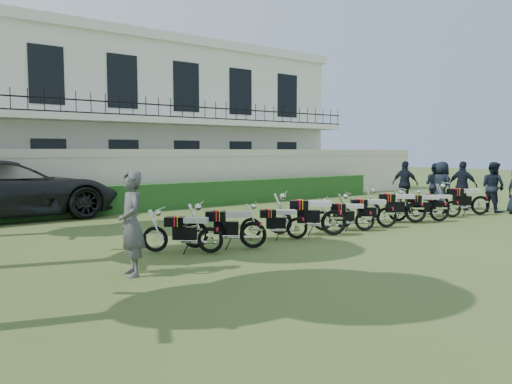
# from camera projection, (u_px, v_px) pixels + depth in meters

# --- Properties ---
(ground) EXTENTS (100.00, 100.00, 0.00)m
(ground) POSITION_uv_depth(u_px,v_px,m) (317.00, 231.00, 14.00)
(ground) COLOR #3E5120
(ground) RESTS_ON ground
(perimeter_wall) EXTENTS (30.00, 0.35, 2.30)m
(perimeter_wall) POSITION_uv_depth(u_px,v_px,m) (179.00, 177.00, 20.25)
(perimeter_wall) COLOR beige
(perimeter_wall) RESTS_ON ground
(hedge) EXTENTS (18.00, 0.60, 1.00)m
(hedge) POSITION_uv_depth(u_px,v_px,m) (211.00, 194.00, 20.28)
(hedge) COLOR #244D1B
(hedge) RESTS_ON ground
(building) EXTENTS (20.40, 9.60, 7.40)m
(building) POSITION_uv_depth(u_px,v_px,m) (121.00, 121.00, 24.77)
(building) COLOR white
(building) RESTS_ON ground
(motorcycle_0) EXTENTS (1.38, 1.26, 0.97)m
(motorcycle_0) POSITION_uv_depth(u_px,v_px,m) (210.00, 234.00, 10.78)
(motorcycle_0) COLOR black
(motorcycle_0) RESTS_ON ground
(motorcycle_1) EXTENTS (1.58, 1.27, 1.06)m
(motorcycle_1) POSITION_uv_depth(u_px,v_px,m) (253.00, 228.00, 11.30)
(motorcycle_1) COLOR black
(motorcycle_1) RESTS_ON ground
(motorcycle_2) EXTENTS (1.47, 1.01, 0.93)m
(motorcycle_2) POSITION_uv_depth(u_px,v_px,m) (297.00, 223.00, 12.54)
(motorcycle_2) COLOR black
(motorcycle_2) RESTS_ON ground
(motorcycle_3) EXTENTS (1.57, 1.51, 1.13)m
(motorcycle_3) POSITION_uv_depth(u_px,v_px,m) (334.00, 216.00, 13.05)
(motorcycle_3) COLOR black
(motorcycle_3) RESTS_ON ground
(motorcycle_4) EXTENTS (1.37, 1.16, 0.94)m
(motorcycle_4) POSITION_uv_depth(u_px,v_px,m) (365.00, 216.00, 13.82)
(motorcycle_4) COLOR black
(motorcycle_4) RESTS_ON ground
(motorcycle_5) EXTENTS (1.59, 1.14, 1.02)m
(motorcycle_5) POSITION_uv_depth(u_px,v_px,m) (387.00, 212.00, 14.36)
(motorcycle_5) COLOR black
(motorcycle_5) RESTS_ON ground
(motorcycle_6) EXTENTS (1.54, 1.45, 1.10)m
(motorcycle_6) POSITION_uv_depth(u_px,v_px,m) (416.00, 207.00, 15.32)
(motorcycle_6) COLOR black
(motorcycle_6) RESTS_ON ground
(motorcycle_7) EXTENTS (1.57, 1.23, 1.04)m
(motorcycle_7) POSITION_uv_depth(u_px,v_px,m) (440.00, 207.00, 15.59)
(motorcycle_7) COLOR black
(motorcycle_7) RESTS_ON ground
(motorcycle_8) EXTENTS (1.29, 1.27, 0.94)m
(motorcycle_8) POSITION_uv_depth(u_px,v_px,m) (453.00, 205.00, 16.61)
(motorcycle_8) COLOR black
(motorcycle_8) RESTS_ON ground
(motorcycle_9) EXTENTS (1.76, 1.27, 1.13)m
(motorcycle_9) POSITION_uv_depth(u_px,v_px,m) (481.00, 201.00, 17.20)
(motorcycle_9) COLOR black
(motorcycle_9) RESTS_ON ground
(suv) EXTENTS (7.03, 3.34, 1.94)m
(suv) POSITION_uv_depth(u_px,v_px,m) (8.00, 190.00, 16.17)
(suv) COLOR black
(suv) RESTS_ON ground
(inspector) EXTENTS (0.56, 0.75, 1.89)m
(inspector) POSITION_uv_depth(u_px,v_px,m) (131.00, 224.00, 8.88)
(inspector) COLOR #525256
(inspector) RESTS_ON ground
(officer_1) EXTENTS (0.87, 1.02, 1.84)m
(officer_1) POSITION_uv_depth(u_px,v_px,m) (493.00, 187.00, 18.14)
(officer_1) COLOR black
(officer_1) RESTS_ON ground
(officer_2) EXTENTS (0.59, 1.14, 1.85)m
(officer_2) POSITION_uv_depth(u_px,v_px,m) (463.00, 186.00, 18.72)
(officer_2) COLOR black
(officer_2) RESTS_ON ground
(officer_3) EXTENTS (0.77, 1.00, 1.83)m
(officer_3) POSITION_uv_depth(u_px,v_px,m) (441.00, 185.00, 19.12)
(officer_3) COLOR black
(officer_3) RESTS_ON ground
(officer_4) EXTENTS (0.66, 0.85, 1.74)m
(officer_4) POSITION_uv_depth(u_px,v_px,m) (435.00, 185.00, 20.02)
(officer_4) COLOR black
(officer_4) RESTS_ON ground
(officer_5) EXTENTS (0.65, 1.14, 1.83)m
(officer_5) POSITION_uv_depth(u_px,v_px,m) (405.00, 184.00, 20.00)
(officer_5) COLOR black
(officer_5) RESTS_ON ground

